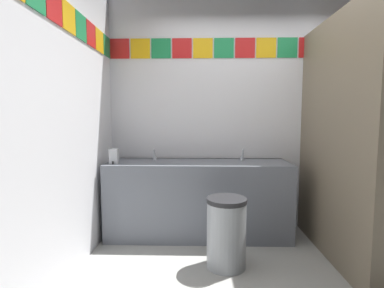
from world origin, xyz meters
TOP-DOWN VIEW (x-y plane):
  - wall_back at (0.00, 1.46)m, footprint 3.65×0.09m
  - wall_side at (-1.86, 0.00)m, footprint 0.09×2.84m
  - vanity_counter at (-0.78, 1.14)m, footprint 1.99×0.57m
  - faucet_left at (-1.28, 1.23)m, footprint 0.04×0.10m
  - faucet_right at (-0.28, 1.23)m, footprint 0.04×0.10m
  - soap_dispenser at (-1.67, 0.97)m, footprint 0.09×0.09m
  - stall_divider at (0.61, 0.42)m, footprint 0.92×1.48m
  - toilet at (1.03, 0.92)m, footprint 0.39×0.49m
  - trash_bin at (-0.53, 0.45)m, footprint 0.35×0.35m

SIDE VIEW (x-z plane):
  - toilet at x=1.03m, z-range -0.07..0.67m
  - trash_bin at x=-0.53m, z-range 0.00..0.62m
  - vanity_counter at x=-0.78m, z-range 0.01..0.84m
  - faucet_left at x=-1.28m, z-range 0.82..0.96m
  - faucet_right at x=-0.28m, z-range 0.82..0.96m
  - soap_dispenser at x=-1.67m, z-range 0.83..0.99m
  - stall_divider at x=0.61m, z-range 0.00..2.25m
  - wall_back at x=0.00m, z-range 0.00..2.89m
  - wall_side at x=-1.86m, z-range 0.01..2.89m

